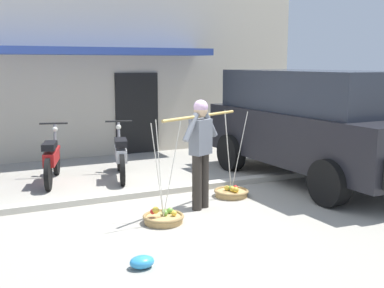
# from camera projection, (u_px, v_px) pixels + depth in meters

# --- Properties ---
(ground_plane) EXTENTS (90.00, 90.00, 0.00)m
(ground_plane) POSITION_uv_depth(u_px,v_px,m) (181.00, 204.00, 7.72)
(ground_plane) COLOR #9E998C
(sidewalk_curb) EXTENTS (20.00, 0.24, 0.10)m
(sidewalk_curb) POSITION_uv_depth(u_px,v_px,m) (165.00, 190.00, 8.33)
(sidewalk_curb) COLOR #BAB4A5
(sidewalk_curb) RESTS_ON ground
(fruit_vendor) EXTENTS (1.58, 0.80, 1.70)m
(fruit_vendor) POSITION_uv_depth(u_px,v_px,m) (201.00, 147.00, 7.31)
(fruit_vendor) COLOR #2D2823
(fruit_vendor) RESTS_ON ground
(fruit_basket_left_side) EXTENTS (0.59, 0.59, 1.45)m
(fruit_basket_left_side) POSITION_uv_depth(u_px,v_px,m) (231.00, 192.00, 8.13)
(fruit_basket_left_side) COLOR tan
(fruit_basket_left_side) RESTS_ON ground
(fruit_basket_right_side) EXTENTS (0.59, 0.59, 1.45)m
(fruit_basket_right_side) POSITION_uv_depth(u_px,v_px,m) (163.00, 217.00, 6.79)
(fruit_basket_right_side) COLOR tan
(fruit_basket_right_side) RESTS_ON ground
(motorcycle_second_in_row) EXTENTS (0.69, 1.77, 1.09)m
(motorcycle_second_in_row) POSITION_uv_depth(u_px,v_px,m) (52.00, 159.00, 9.02)
(motorcycle_second_in_row) COLOR black
(motorcycle_second_in_row) RESTS_ON ground
(motorcycle_third_in_row) EXTENTS (0.65, 1.78, 1.09)m
(motorcycle_third_in_row) POSITION_uv_depth(u_px,v_px,m) (121.00, 155.00, 9.38)
(motorcycle_third_in_row) COLOR black
(motorcycle_third_in_row) RESTS_ON ground
(parked_truck) EXTENTS (2.25, 4.85, 2.10)m
(parked_truck) POSITION_uv_depth(u_px,v_px,m) (313.00, 122.00, 9.14)
(parked_truck) COLOR black
(parked_truck) RESTS_ON ground
(storefront_building) EXTENTS (13.00, 6.00, 4.20)m
(storefront_building) POSITION_uv_depth(u_px,v_px,m) (38.00, 68.00, 13.11)
(storefront_building) COLOR beige
(storefront_building) RESTS_ON ground
(plastic_litter_bag) EXTENTS (0.28, 0.22, 0.14)m
(plastic_litter_bag) POSITION_uv_depth(u_px,v_px,m) (142.00, 262.00, 5.29)
(plastic_litter_bag) COLOR #3393D1
(plastic_litter_bag) RESTS_ON ground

